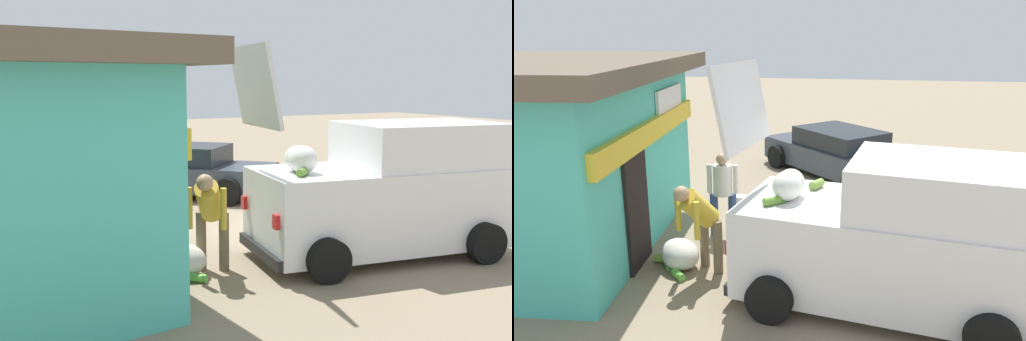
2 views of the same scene
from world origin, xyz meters
The scene contains 7 objects.
ground_plane centered at (0.00, 0.00, 0.00)m, with size 60.00×60.00×0.00m, color gray.
delivery_van centered at (-2.40, -0.59, 1.04)m, with size 2.63×4.39×3.27m.
parked_sedan centered at (3.87, 0.39, 0.58)m, with size 4.40×4.36×1.22m.
vendor_standing centered at (-0.47, 2.35, 0.90)m, with size 0.37×0.57×1.57m.
customer_bending centered at (-1.99, 2.29, 0.92)m, with size 0.74×0.70×1.51m.
unloaded_banana_pile centered at (-1.87, 2.71, 0.22)m, with size 0.94×0.94×0.47m.
paint_bucket centered at (0.77, 2.33, 0.17)m, with size 0.27×0.27×0.35m, color silver.
Camera 1 is at (-9.53, 5.70, 2.77)m, focal length 41.69 mm.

